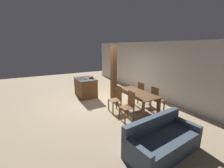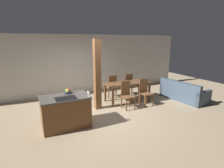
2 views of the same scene
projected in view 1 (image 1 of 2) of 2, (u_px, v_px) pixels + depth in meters
name	position (u px, v px, depth m)	size (l,w,h in m)	color
ground_plane	(102.00, 102.00, 6.91)	(16.00, 16.00, 0.00)	#9E896B
wall_back	(148.00, 68.00, 7.82)	(11.20, 0.08, 2.70)	silver
kitchen_island	(86.00, 87.00, 7.61)	(1.35, 0.84, 0.92)	brown
fruit_bowl	(91.00, 77.00, 7.49)	(0.24, 0.24, 0.12)	#383D47
wine_glass_near	(82.00, 79.00, 6.79)	(0.07, 0.07, 0.17)	silver
wine_glass_middle	(84.00, 79.00, 6.83)	(0.07, 0.07, 0.17)	silver
dining_table	(136.00, 95.00, 5.76)	(1.80, 0.86, 0.76)	brown
dining_chair_near_left	(117.00, 98.00, 5.83)	(0.40, 0.40, 1.00)	brown
dining_chair_near_right	(129.00, 105.00, 5.15)	(0.40, 0.40, 1.00)	brown
dining_chair_far_left	(143.00, 93.00, 6.44)	(0.40, 0.40, 1.00)	brown
dining_chair_far_right	(156.00, 99.00, 5.75)	(0.40, 0.40, 1.00)	brown
couch	(162.00, 142.00, 3.57)	(1.01, 1.96, 0.82)	#3D4C5B
timber_post	(114.00, 75.00, 6.69)	(0.22, 0.22, 2.50)	brown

